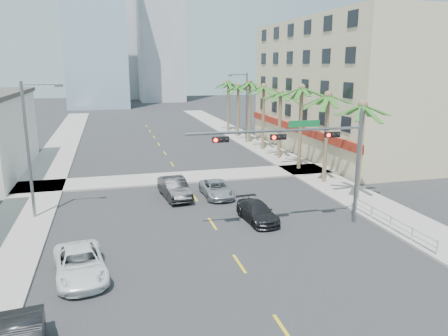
% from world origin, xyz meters
% --- Properties ---
extents(ground, '(260.00, 260.00, 0.00)m').
position_xyz_m(ground, '(0.00, 0.00, 0.00)').
color(ground, '#262628').
rests_on(ground, ground).
extents(sidewalk_right, '(4.00, 120.00, 0.15)m').
position_xyz_m(sidewalk_right, '(12.00, 20.00, 0.07)').
color(sidewalk_right, gray).
rests_on(sidewalk_right, ground).
extents(sidewalk_left, '(4.00, 120.00, 0.15)m').
position_xyz_m(sidewalk_left, '(-12.00, 20.00, 0.07)').
color(sidewalk_left, gray).
rests_on(sidewalk_left, ground).
extents(sidewalk_cross, '(80.00, 4.00, 0.15)m').
position_xyz_m(sidewalk_cross, '(0.00, 22.00, 0.07)').
color(sidewalk_cross, gray).
rests_on(sidewalk_cross, ground).
extents(building_right, '(15.25, 28.00, 15.00)m').
position_xyz_m(building_right, '(21.99, 30.00, 7.50)').
color(building_right, '#CAB78E').
rests_on(building_right, ground).
extents(tower_far_left, '(14.00, 14.00, 48.00)m').
position_xyz_m(tower_far_left, '(-8.00, 95.00, 24.00)').
color(tower_far_left, '#99B2C6').
rests_on(tower_far_left, ground).
extents(tower_far_center, '(16.00, 16.00, 42.00)m').
position_xyz_m(tower_far_center, '(-3.00, 125.00, 21.00)').
color(tower_far_center, '#ADADB2').
rests_on(tower_far_center, ground).
extents(traffic_signal_mast, '(11.12, 0.54, 7.20)m').
position_xyz_m(traffic_signal_mast, '(5.78, 7.95, 5.06)').
color(traffic_signal_mast, slate).
rests_on(traffic_signal_mast, ground).
extents(palm_tree_0, '(4.80, 4.80, 7.80)m').
position_xyz_m(palm_tree_0, '(11.60, 12.00, 7.08)').
color(palm_tree_0, brown).
rests_on(palm_tree_0, ground).
extents(palm_tree_1, '(4.80, 4.80, 8.16)m').
position_xyz_m(palm_tree_1, '(11.60, 17.20, 7.43)').
color(palm_tree_1, brown).
rests_on(palm_tree_1, ground).
extents(palm_tree_2, '(4.80, 4.80, 8.52)m').
position_xyz_m(palm_tree_2, '(11.60, 22.40, 7.78)').
color(palm_tree_2, brown).
rests_on(palm_tree_2, ground).
extents(palm_tree_3, '(4.80, 4.80, 7.80)m').
position_xyz_m(palm_tree_3, '(11.60, 27.60, 7.08)').
color(palm_tree_3, brown).
rests_on(palm_tree_3, ground).
extents(palm_tree_4, '(4.80, 4.80, 8.16)m').
position_xyz_m(palm_tree_4, '(11.60, 32.80, 7.43)').
color(palm_tree_4, brown).
rests_on(palm_tree_4, ground).
extents(palm_tree_5, '(4.80, 4.80, 8.52)m').
position_xyz_m(palm_tree_5, '(11.60, 38.00, 7.78)').
color(palm_tree_5, brown).
rests_on(palm_tree_5, ground).
extents(palm_tree_6, '(4.80, 4.80, 7.80)m').
position_xyz_m(palm_tree_6, '(11.60, 43.20, 7.08)').
color(palm_tree_6, brown).
rests_on(palm_tree_6, ground).
extents(palm_tree_7, '(4.80, 4.80, 8.16)m').
position_xyz_m(palm_tree_7, '(11.60, 48.40, 7.43)').
color(palm_tree_7, brown).
rests_on(palm_tree_7, ground).
extents(streetlight_left, '(2.55, 0.25, 9.00)m').
position_xyz_m(streetlight_left, '(-11.00, 14.00, 5.06)').
color(streetlight_left, slate).
rests_on(streetlight_left, ground).
extents(streetlight_right, '(2.55, 0.25, 9.00)m').
position_xyz_m(streetlight_right, '(11.00, 38.00, 5.06)').
color(streetlight_right, slate).
rests_on(streetlight_right, ground).
extents(guardrail, '(0.08, 8.08, 1.00)m').
position_xyz_m(guardrail, '(10.30, 6.00, 0.67)').
color(guardrail, silver).
rests_on(guardrail, ground).
extents(car_parked_far, '(2.93, 5.20, 1.37)m').
position_xyz_m(car_parked_far, '(-7.80, 4.57, 0.69)').
color(car_parked_far, white).
rests_on(car_parked_far, ground).
extents(car_lane_left, '(2.20, 4.94, 1.57)m').
position_xyz_m(car_lane_left, '(-1.50, 16.22, 0.79)').
color(car_lane_left, black).
rests_on(car_lane_left, ground).
extents(car_lane_center, '(2.07, 4.45, 1.23)m').
position_xyz_m(car_lane_center, '(1.70, 15.76, 0.62)').
color(car_lane_center, '#BBBABF').
rests_on(car_lane_center, ground).
extents(car_lane_right, '(2.08, 4.40, 1.24)m').
position_xyz_m(car_lane_right, '(2.96, 9.77, 0.62)').
color(car_lane_right, black).
rests_on(car_lane_right, ground).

